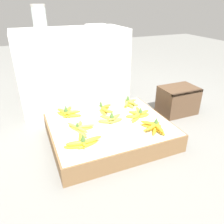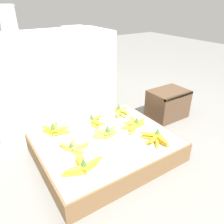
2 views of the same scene
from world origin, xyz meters
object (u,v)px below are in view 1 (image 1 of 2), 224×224
banana_bunch_front_left (83,142)px  banana_bunch_middle_left (80,128)px  banana_bunch_front_midright (154,127)px  glass_jar (39,16)px  wooden_crate (178,100)px  banana_bunch_back_midleft (105,109)px  banana_bunch_middle_midright (138,114)px  banana_bunch_back_left (68,113)px  banana_bunch_back_midright (129,102)px  foam_tray_white (97,25)px  banana_bunch_middle_midleft (111,119)px

banana_bunch_front_left → banana_bunch_middle_left: 0.22m
banana_bunch_front_midright → glass_jar: size_ratio=1.02×
banana_bunch_front_left → banana_bunch_front_midright: 0.58m
wooden_crate → banana_bunch_middle_left: wooden_crate is taller
banana_bunch_back_midleft → wooden_crate: bearing=-1.4°
glass_jar → banana_bunch_middle_left: bearing=-84.7°
banana_bunch_middle_midright → banana_bunch_back_left: (-0.56, 0.26, 0.00)m
banana_bunch_middle_left → banana_bunch_front_midright: bearing=-22.9°
banana_bunch_back_left → glass_jar: (-0.06, 0.69, 0.74)m
banana_bunch_middle_left → glass_jar: 1.23m
banana_bunch_middle_midright → banana_bunch_back_midright: bearing=81.4°
foam_tray_white → banana_bunch_middle_midright: bearing=-88.5°
banana_bunch_middle_midleft → foam_tray_white: bearing=76.0°
wooden_crate → glass_jar: 1.62m
banana_bunch_middle_left → wooden_crate: bearing=10.2°
banana_bunch_front_midright → wooden_crate: bearing=36.8°
wooden_crate → banana_bunch_middle_midleft: bearing=-168.0°
banana_bunch_front_midright → banana_bunch_middle_midleft: size_ratio=1.05×
banana_bunch_middle_left → foam_tray_white: size_ratio=1.12×
banana_bunch_back_left → wooden_crate: bearing=-3.8°
banana_bunch_front_left → banana_bunch_back_left: size_ratio=1.38×
banana_bunch_front_left → banana_bunch_middle_midright: bearing=21.6°
banana_bunch_middle_left → banana_bunch_middle_midright: (0.53, 0.01, 0.01)m
wooden_crate → banana_bunch_front_left: wooden_crate is taller
banana_bunch_back_left → banana_bunch_back_midright: size_ratio=0.98×
banana_bunch_middle_left → banana_bunch_middle_midright: banana_bunch_middle_midright is taller
banana_bunch_back_midleft → banana_bunch_front_midright: bearing=-61.1°
banana_bunch_back_midright → glass_jar: glass_jar is taller
wooden_crate → banana_bunch_front_left: 1.21m
wooden_crate → banana_bunch_middle_midleft: (-0.83, -0.18, 0.05)m
banana_bunch_back_left → banana_bunch_middle_midright: bearing=-25.1°
banana_bunch_middle_midleft → glass_jar: size_ratio=0.98×
banana_bunch_front_left → banana_bunch_middle_left: size_ratio=1.15×
wooden_crate → foam_tray_white: 1.18m
banana_bunch_front_midright → banana_bunch_back_left: banana_bunch_back_left is taller
banana_bunch_front_left → banana_bunch_middle_midleft: (0.31, 0.23, -0.00)m
banana_bunch_middle_left → banana_bunch_middle_midleft: size_ratio=1.13×
banana_bunch_front_left → banana_bunch_back_left: (0.01, 0.49, -0.00)m
banana_bunch_middle_midright → banana_bunch_back_midleft: (-0.23, 0.21, 0.00)m
banana_bunch_middle_midright → foam_tray_white: bearing=91.5°
wooden_crate → banana_bunch_back_left: size_ratio=1.83×
wooden_crate → banana_bunch_front_midright: (-0.57, -0.42, 0.04)m
banana_bunch_front_left → banana_bunch_back_midright: banana_bunch_front_left is taller
banana_bunch_front_left → banana_bunch_front_midright: bearing=-1.5°
banana_bunch_front_left → banana_bunch_back_midleft: bearing=52.4°
banana_bunch_front_left → banana_bunch_middle_left: (0.04, 0.21, -0.01)m
glass_jar → banana_bunch_back_midright: bearing=-47.5°
banana_bunch_middle_midleft → banana_bunch_back_midright: size_ratio=1.04×
banana_bunch_middle_midleft → banana_bunch_back_midleft: banana_bunch_middle_midleft is taller
banana_bunch_middle_midright → banana_bunch_front_midright: bearing=-87.5°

